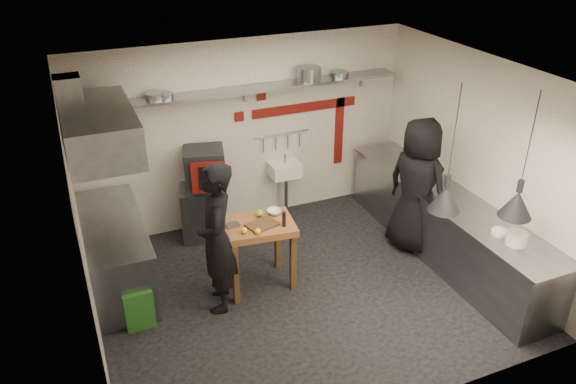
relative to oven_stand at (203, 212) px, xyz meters
name	(u,v)px	position (x,y,z in m)	size (l,w,h in m)	color
floor	(303,290)	(0.80, -1.79, -0.40)	(5.00, 5.00, 0.00)	black
ceiling	(306,77)	(0.80, -1.79, 2.40)	(5.00, 5.00, 0.00)	beige
wall_back	(246,133)	(0.80, 0.31, 1.00)	(5.00, 0.04, 2.80)	silver
wall_front	(403,298)	(0.80, -3.89, 1.00)	(5.00, 0.04, 2.80)	silver
wall_left	(82,238)	(-1.70, -1.79, 1.00)	(0.04, 4.20, 2.80)	silver
wall_right	(475,160)	(3.30, -1.79, 1.00)	(0.04, 4.20, 2.80)	silver
red_band_horiz	(305,107)	(1.75, 0.29, 1.28)	(1.70, 0.02, 0.14)	#65120E
red_band_vert	(339,131)	(2.35, 0.29, 0.80)	(0.14, 0.02, 1.10)	#65120E
red_tile_a	(261,96)	(1.05, 0.29, 1.55)	(0.14, 0.02, 0.14)	#65120E
red_tile_b	(239,117)	(0.70, 0.29, 1.28)	(0.14, 0.02, 0.14)	#65120E
back_shelf	(248,89)	(0.80, 0.13, 1.72)	(4.60, 0.34, 0.04)	slate
shelf_bracket_left	(108,111)	(-1.10, 0.28, 1.62)	(0.04, 0.06, 0.24)	slate
shelf_bracket_mid	(245,93)	(0.80, 0.28, 1.62)	(0.04, 0.06, 0.24)	slate
shelf_bracket_right	(362,79)	(2.70, 0.28, 1.62)	(0.04, 0.06, 0.24)	slate
pan_far_left	(155,96)	(-0.49, 0.13, 1.79)	(0.25, 0.25, 0.09)	slate
pan_mid_left	(164,96)	(-0.37, 0.13, 1.78)	(0.24, 0.24, 0.07)	slate
stock_pot	(309,74)	(1.73, 0.13, 1.84)	(0.35, 0.35, 0.20)	slate
pan_right	(339,74)	(2.23, 0.13, 1.78)	(0.27, 0.27, 0.08)	slate
oven_stand	(203,212)	(0.00, 0.00, 0.00)	(0.63, 0.57, 0.80)	slate
combi_oven	(205,168)	(0.07, 0.01, 0.69)	(0.55, 0.52, 0.58)	black
oven_door	(209,177)	(0.04, -0.30, 0.69)	(0.47, 0.03, 0.46)	#65120E
oven_glass	(211,178)	(0.07, -0.34, 0.69)	(0.34, 0.02, 0.34)	black
hand_sink	(285,170)	(1.35, 0.13, 0.38)	(0.46, 0.34, 0.22)	white
sink_tap	(285,159)	(1.35, 0.13, 0.56)	(0.03, 0.03, 0.14)	slate
sink_drain	(286,196)	(1.35, 0.09, -0.06)	(0.06, 0.06, 0.66)	slate
utensil_rail	(281,134)	(1.35, 0.27, 0.92)	(0.02, 0.02, 0.90)	slate
counter_right	(444,226)	(2.95, -1.79, 0.05)	(0.70, 3.80, 0.90)	slate
counter_right_top	(449,197)	(2.95, -1.79, 0.52)	(0.76, 3.90, 0.03)	slate
plate_stack	(516,238)	(2.92, -3.07, 0.61)	(0.24, 0.24, 0.15)	white
small_bowl_right	(500,232)	(2.90, -2.82, 0.56)	(0.19, 0.19, 0.05)	white
counter_left	(116,255)	(-1.35, -0.74, 0.05)	(0.70, 1.90, 0.90)	slate
counter_left_top	(111,224)	(-1.35, -0.74, 0.52)	(0.76, 2.00, 0.03)	slate
extractor_hood	(99,130)	(-1.30, -0.74, 1.75)	(0.78, 1.60, 0.50)	slate
hood_duct	(70,98)	(-1.55, -0.74, 2.15)	(0.28, 0.28, 0.50)	slate
green_bin	(137,305)	(-1.24, -1.60, -0.15)	(0.33, 0.33, 0.50)	#235B20
prep_table	(258,254)	(0.32, -1.45, 0.06)	(0.92, 0.64, 0.92)	#915C32
cutting_board	(262,225)	(0.37, -1.52, 0.53)	(0.37, 0.26, 0.03)	#54351F
pepper_mill	(284,219)	(0.61, -1.64, 0.62)	(0.05, 0.05, 0.20)	black
lemon_a	(244,231)	(0.10, -1.61, 0.56)	(0.08, 0.08, 0.08)	yellow
lemon_b	(258,231)	(0.25, -1.69, 0.56)	(0.08, 0.08, 0.08)	yellow
veg_ball	(259,213)	(0.41, -1.31, 0.57)	(0.10, 0.10, 0.10)	olive
steel_tray	(233,225)	(0.03, -1.40, 0.54)	(0.16, 0.11, 0.03)	slate
bowl	(274,212)	(0.61, -1.31, 0.55)	(0.19, 0.19, 0.06)	white
heat_lamp_near	(452,150)	(2.21, -2.59, 1.64)	(0.37, 0.37, 1.52)	black
heat_lamp_far	(527,157)	(2.78, -3.09, 1.67)	(0.37, 0.37, 1.45)	black
chef_left	(217,239)	(-0.24, -1.65, 0.55)	(0.69, 0.46, 1.90)	black
chef_right	(417,186)	(2.67, -1.45, 0.58)	(0.95, 0.62, 1.95)	black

